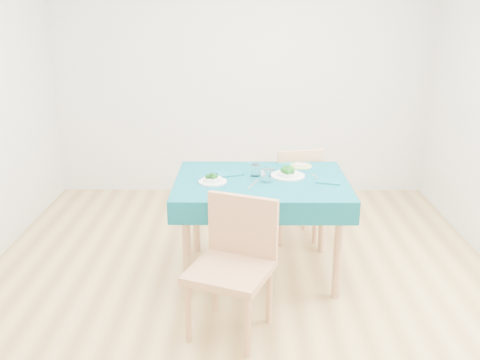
{
  "coord_description": "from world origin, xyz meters",
  "views": [
    {
      "loc": [
        0.03,
        -3.45,
        1.98
      ],
      "look_at": [
        0.0,
        0.0,
        0.85
      ],
      "focal_mm": 40.0,
      "sensor_mm": 36.0,
      "label": 1
    }
  ],
  "objects_px": {
    "chair_near": "(230,248)",
    "bowl_far": "(288,171)",
    "chair_far": "(294,186)",
    "side_plate": "(301,166)",
    "table": "(261,227)",
    "bowl_near": "(213,178)"
  },
  "relations": [
    {
      "from": "table",
      "to": "bowl_near",
      "type": "distance_m",
      "value": 0.55
    },
    {
      "from": "chair_near",
      "to": "bowl_far",
      "type": "distance_m",
      "value": 1.0
    },
    {
      "from": "table",
      "to": "bowl_near",
      "type": "xyz_separation_m",
      "value": [
        -0.35,
        -0.07,
        0.41
      ]
    },
    {
      "from": "bowl_near",
      "to": "chair_near",
      "type": "bearing_deg",
      "value": -79.21
    },
    {
      "from": "chair_near",
      "to": "bowl_far",
      "type": "height_order",
      "value": "chair_near"
    },
    {
      "from": "bowl_near",
      "to": "bowl_far",
      "type": "xyz_separation_m",
      "value": [
        0.56,
        0.15,
        0.01
      ]
    },
    {
      "from": "table",
      "to": "bowl_near",
      "type": "relative_size",
      "value": 6.14
    },
    {
      "from": "chair_far",
      "to": "bowl_near",
      "type": "xyz_separation_m",
      "value": [
        -0.66,
        -0.73,
        0.3
      ]
    },
    {
      "from": "chair_far",
      "to": "side_plate",
      "type": "relative_size",
      "value": 5.49
    },
    {
      "from": "chair_near",
      "to": "bowl_near",
      "type": "bearing_deg",
      "value": 122.58
    },
    {
      "from": "chair_near",
      "to": "bowl_near",
      "type": "xyz_separation_m",
      "value": [
        -0.14,
        0.73,
        0.21
      ]
    },
    {
      "from": "table",
      "to": "bowl_far",
      "type": "height_order",
      "value": "bowl_far"
    },
    {
      "from": "table",
      "to": "chair_far",
      "type": "height_order",
      "value": "chair_far"
    },
    {
      "from": "table",
      "to": "side_plate",
      "type": "height_order",
      "value": "side_plate"
    },
    {
      "from": "bowl_far",
      "to": "chair_far",
      "type": "bearing_deg",
      "value": 79.53
    },
    {
      "from": "chair_far",
      "to": "side_plate",
      "type": "xyz_separation_m",
      "value": [
        0.01,
        -0.33,
        0.28
      ]
    },
    {
      "from": "table",
      "to": "chair_far",
      "type": "bearing_deg",
      "value": 65.15
    },
    {
      "from": "chair_far",
      "to": "bowl_far",
      "type": "relative_size",
      "value": 3.8
    },
    {
      "from": "side_plate",
      "to": "table",
      "type": "bearing_deg",
      "value": -133.44
    },
    {
      "from": "bowl_near",
      "to": "bowl_far",
      "type": "distance_m",
      "value": 0.58
    },
    {
      "from": "bowl_near",
      "to": "bowl_far",
      "type": "bearing_deg",
      "value": 14.88
    },
    {
      "from": "chair_near",
      "to": "side_plate",
      "type": "xyz_separation_m",
      "value": [
        0.54,
        1.14,
        0.18
      ]
    }
  ]
}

